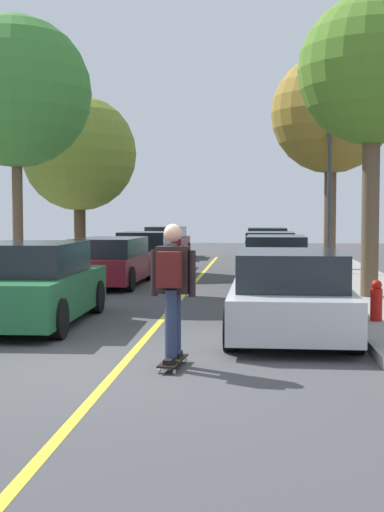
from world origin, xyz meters
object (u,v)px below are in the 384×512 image
at_px(parked_car_left_far, 145,250).
at_px(street_tree_right_nearest, 372,72).
at_px(parked_car_left_nearest, 30,285).
at_px(parked_car_left_near, 110,261).
at_px(parked_car_right_near, 276,263).
at_px(skateboarder, 172,283).
at_px(skateboard, 173,361).
at_px(parked_car_left_farthest, 166,243).
at_px(parked_car_right_nearest, 290,294).
at_px(fire_hydrant, 376,301).
at_px(street_tree_left_nearest, 16,92).
at_px(street_tree_right_near, 331,114).
at_px(parked_car_right_farthest, 267,244).
at_px(parked_car_right_far, 270,251).
at_px(streetlamp, 330,159).
at_px(street_tree_left_near, 79,154).

relative_size(parked_car_left_far, street_tree_right_nearest, 0.65).
xyz_separation_m(parked_car_left_nearest, parked_car_left_near, (-0.00, 6.98, -0.04)).
relative_size(parked_car_right_near, skateboarder, 2.36).
bearing_deg(skateboarder, skateboard, 83.49).
relative_size(parked_car_left_farthest, parked_car_right_nearest, 1.10).
bearing_deg(street_tree_right_nearest, parked_car_left_farthest, 112.43).
distance_m(parked_car_right_near, street_tree_right_nearest, 5.47).
bearing_deg(skateboarder, parked_car_left_near, 105.77).
distance_m(parked_car_left_nearest, fire_hydrant, 6.01).
distance_m(street_tree_left_nearest, street_tree_right_near, 10.82).
distance_m(parked_car_right_farthest, street_tree_right_near, 8.65).
relative_size(parked_car_left_far, parked_car_right_nearest, 1.06).
height_order(parked_car_left_near, street_tree_left_nearest, street_tree_left_nearest).
distance_m(parked_car_left_farthest, skateboarder, 22.91).
distance_m(parked_car_left_near, fire_hydrant, 9.22).
height_order(street_tree_right_nearest, fire_hydrant, street_tree_right_nearest).
xyz_separation_m(parked_car_left_farthest, fire_hydrant, (6.01, -19.36, -0.20)).
bearing_deg(parked_car_left_near, street_tree_right_nearest, -27.15).
height_order(parked_car_right_nearest, parked_car_right_far, parked_car_right_nearest).
relative_size(streetlamp, skateboard, 7.21).
bearing_deg(parked_car_right_farthest, fire_hydrant, -85.48).
xyz_separation_m(parked_car_left_nearest, parked_car_right_farthest, (4.51, 18.97, -0.02)).
height_order(parked_car_right_farthest, street_tree_right_nearest, street_tree_right_nearest).
bearing_deg(parked_car_right_farthest, parked_car_right_nearest, -90.00).
xyz_separation_m(parked_car_right_near, street_tree_left_near, (-6.48, 5.18, 3.32)).
xyz_separation_m(street_tree_right_nearest, streetlamp, (-0.22, 6.45, -1.37)).
bearing_deg(parked_car_left_near, parked_car_right_nearest, -60.08).
bearing_deg(streetlamp, parked_car_left_near, -153.44).
height_order(parked_car_right_near, street_tree_left_near, street_tree_left_near).
distance_m(parked_car_right_near, skateboard, 9.82).
bearing_deg(street_tree_left_near, parked_car_left_near, -66.55).
distance_m(street_tree_right_near, streetlamp, 2.45).
bearing_deg(skateboarder, parked_car_left_farthest, 97.33).
bearing_deg(street_tree_right_nearest, parked_car_right_nearest, -113.56).
bearing_deg(street_tree_right_near, parked_car_right_far, 158.32).
xyz_separation_m(parked_car_left_far, street_tree_left_near, (-1.97, -1.66, 3.35)).
relative_size(parked_car_left_far, skateboarder, 2.48).
bearing_deg(skateboard, parked_car_right_farthest, 85.95).
bearing_deg(street_tree_left_nearest, street_tree_right_near, 38.68).
relative_size(parked_car_right_nearest, parked_car_right_farthest, 0.86).
xyz_separation_m(street_tree_right_near, fire_hydrant, (-0.47, -11.94, -4.79)).
distance_m(parked_car_left_farthest, streetlamp, 11.55).
distance_m(street_tree_left_near, streetlamp, 8.35).
xyz_separation_m(parked_car_right_farthest, streetlamp, (1.75, -8.87, 2.98)).
bearing_deg(parked_car_right_farthest, street_tree_left_nearest, -115.13).
bearing_deg(streetlamp, parked_car_right_farthest, 101.16).
distance_m(parked_car_left_nearest, street_tree_right_near, 14.32).
xyz_separation_m(parked_car_left_near, parked_car_right_farthest, (4.51, 12.00, 0.02)).
bearing_deg(street_tree_left_nearest, fire_hydrant, -33.01).
distance_m(parked_car_right_near, skateboarder, 9.85).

